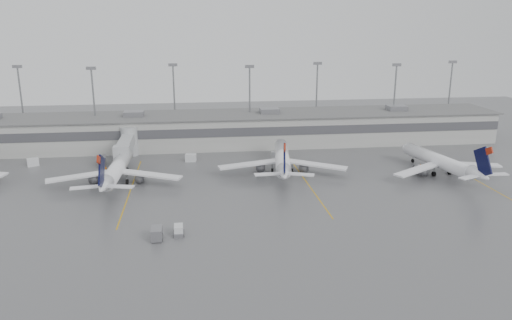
{
  "coord_description": "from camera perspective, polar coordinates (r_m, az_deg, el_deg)",
  "views": [
    {
      "loc": [
        -4.8,
        -70.51,
        31.62
      ],
      "look_at": [
        7.14,
        24.0,
        5.0
      ],
      "focal_mm": 35.0,
      "sensor_mm": 36.0,
      "label": 1
    }
  ],
  "objects": [
    {
      "name": "cone_d",
      "position": [
        118.25,
        18.26,
        -0.54
      ],
      "size": [
        0.4,
        0.4,
        0.64
      ],
      "primitive_type": "cone",
      "color": "#EA6504",
      "rests_on": "ground"
    },
    {
      "name": "cone_b",
      "position": [
        115.19,
        -16.79,
        -0.82
      ],
      "size": [
        0.45,
        0.45,
        0.72
      ],
      "primitive_type": "cone",
      "color": "#EA6504",
      "rests_on": "ground"
    },
    {
      "name": "gse_uld_c",
      "position": [
        119.31,
        2.27,
        0.6
      ],
      "size": [
        2.23,
        1.59,
        1.5
      ],
      "primitive_type": "cube",
      "rotation": [
        0.0,
        0.0,
        -0.09
      ],
      "color": "silver",
      "rests_on": "ground"
    },
    {
      "name": "gse_uld_a",
      "position": [
        123.3,
        -24.14,
        -0.23
      ],
      "size": [
        2.87,
        2.42,
        1.73
      ],
      "primitive_type": "cube",
      "rotation": [
        0.0,
        0.0,
        0.38
      ],
      "color": "silver",
      "rests_on": "ground"
    },
    {
      "name": "baggage_cart",
      "position": [
        76.83,
        -11.27,
        -8.23
      ],
      "size": [
        1.69,
        2.88,
        1.84
      ],
      "rotation": [
        0.0,
        0.0,
        0.01
      ],
      "color": "slate",
      "rests_on": "ground"
    },
    {
      "name": "light_masts",
      "position": [
        135.77,
        -5.14,
        7.25
      ],
      "size": [
        142.4,
        8.0,
        20.6
      ],
      "color": "gray",
      "rests_on": "ground"
    },
    {
      "name": "gse_loader",
      "position": [
        118.41,
        -17.25,
        -0.08
      ],
      "size": [
        2.65,
        3.64,
        2.07
      ],
      "primitive_type": "cube",
      "rotation": [
        0.0,
        0.0,
        0.19
      ],
      "color": "slate",
      "rests_on": "ground"
    },
    {
      "name": "gse_uld_b",
      "position": [
        117.07,
        -7.46,
        0.25
      ],
      "size": [
        2.65,
        1.92,
        1.75
      ],
      "primitive_type": "cube",
      "rotation": [
        0.0,
        0.0,
        -0.11
      ],
      "color": "silver",
      "rests_on": "ground"
    },
    {
      "name": "baggage_tug",
      "position": [
        77.87,
        -8.83,
        -8.05
      ],
      "size": [
        1.64,
        2.49,
        1.59
      ],
      "rotation": [
        0.0,
        0.0,
        0.01
      ],
      "color": "silver",
      "rests_on": "ground"
    },
    {
      "name": "terminal",
      "position": [
        131.48,
        -4.96,
        3.5
      ],
      "size": [
        152.0,
        17.0,
        9.45
      ],
      "color": "#A2A29D",
      "rests_on": "ground"
    },
    {
      "name": "jet_far_right",
      "position": [
        112.57,
        20.43,
        -0.17
      ],
      "size": [
        25.4,
        28.72,
        9.36
      ],
      "rotation": [
        0.0,
        0.0,
        0.18
      ],
      "color": "white",
      "rests_on": "ground"
    },
    {
      "name": "cone_c",
      "position": [
        113.08,
        -0.21,
        -0.45
      ],
      "size": [
        0.42,
        0.42,
        0.67
      ],
      "primitive_type": "cone",
      "color": "#EA6504",
      "rests_on": "ground"
    },
    {
      "name": "ground",
      "position": [
        77.43,
        -3.05,
        -8.51
      ],
      "size": [
        260.0,
        260.0,
        0.0
      ],
      "primitive_type": "plane",
      "color": "#4E4E50",
      "rests_on": "ground"
    },
    {
      "name": "jet_bridge_right",
      "position": [
        120.53,
        -14.49,
        1.8
      ],
      "size": [
        4.0,
        17.2,
        7.0
      ],
      "color": "#A3A5A8",
      "rests_on": "ground"
    },
    {
      "name": "stand_markings",
      "position": [
        99.78,
        -4.07,
        -2.9
      ],
      "size": [
        105.25,
        40.0,
        0.01
      ],
      "color": "#CE960C",
      "rests_on": "ground"
    },
    {
      "name": "jet_mid_left",
      "position": [
        103.46,
        -15.68,
        -1.05
      ],
      "size": [
        26.59,
        29.85,
        9.65
      ],
      "rotation": [
        0.0,
        0.0,
        -0.05
      ],
      "color": "white",
      "rests_on": "ground"
    },
    {
      "name": "jet_mid_right",
      "position": [
        107.04,
        3.03,
        0.14
      ],
      "size": [
        27.28,
        30.79,
        10.0
      ],
      "rotation": [
        0.0,
        0.0,
        -0.15
      ],
      "color": "white",
      "rests_on": "ground"
    }
  ]
}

